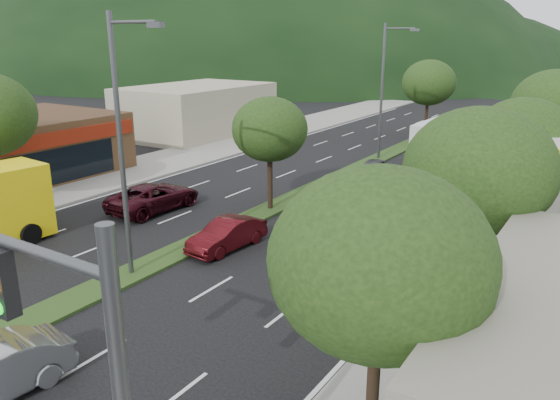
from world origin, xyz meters
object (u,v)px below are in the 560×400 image
Objects in this scene: tree_med_near at (270,129)px; car_queue_f at (471,145)px; car_queue_d at (434,160)px; car_queue_e at (372,169)px; car_queue_a at (316,213)px; tree_r_c at (523,140)px; suv_maroon at (154,197)px; streetlight_near at (124,137)px; tree_r_a at (380,262)px; tree_med_far at (429,83)px; car_queue_c at (227,235)px; car_queue_b at (399,195)px; streetlight_mid at (385,86)px; tree_r_d at (555,106)px; motorhome at (452,142)px; traffic_signal at (46,355)px; tree_r_b at (479,171)px.

car_queue_f is (5.31, 21.50, -3.80)m from tree_med_near.
car_queue_e is at bearing -113.56° from car_queue_d.
car_queue_a is 22.31m from car_queue_f.
tree_r_c is 18.58m from suv_maroon.
streetlight_near reaches higher than car_queue_e.
streetlight_near reaches higher than car_queue_f.
streetlight_near reaches higher than tree_r_a.
tree_r_c is 1.75× the size of car_queue_e.
streetlight_near is (0.21, -36.00, 0.58)m from tree_med_far.
car_queue_c is (-1.77, -5.00, 0.05)m from car_queue_a.
tree_r_c reaches higher than car_queue_b.
tree_med_near is at bearing 91.18° from streetlight_near.
car_queue_e is (1.76, -5.72, -4.95)m from streetlight_mid.
car_queue_c is (6.82, -2.31, -0.08)m from suv_maroon.
car_queue_f reaches higher than car_queue_a.
tree_r_a is at bearing -49.40° from tree_med_near.
tree_r_d is 0.75× the size of motorhome.
streetlight_near is at bearing -90.00° from streetlight_mid.
car_queue_f is (-3.72, 41.04, -4.02)m from traffic_signal.
streetlight_near reaches higher than traffic_signal.
car_queue_e is 12.67m from car_queue_f.
tree_r_a is 26.00m from tree_r_d.
car_queue_c is at bearing 178.47° from tree_r_b.
motorhome is (-0.24, 10.56, 1.25)m from car_queue_b.
tree_r_b reaches higher than suv_maroon.
suv_maroon is 27.08m from car_queue_f.
streetlight_near is (0.21, -10.00, 1.16)m from tree_med_near.
car_queue_f is at bearing 89.84° from car_queue_a.
streetlight_near is at bearing -89.67° from tree_med_far.
tree_med_near is 1.40× the size of car_queue_f.
streetlight_near is 2.79× the size of car_queue_a.
tree_r_d reaches higher than tree_med_near.
tree_r_c is 10.01m from tree_r_d.
tree_med_near is 1.63× the size of car_queue_e.
tree_r_d is 7.81m from motorhome.
suv_maroon is at bearing -100.25° from tree_med_far.
traffic_signal is at bearing -102.37° from tree_r_b.
tree_r_b is at bearing 90.00° from tree_r_a.
tree_r_a is 8.00m from tree_r_b.
tree_r_c is 1.39× the size of car_queue_b.
car_queue_c is (-4.25, -10.00, -0.01)m from car_queue_b.
car_queue_d is at bearing 110.27° from tree_r_b.
car_queue_d is (4.31, 24.28, -4.95)m from streetlight_near.
tree_med_near is at bearing 172.65° from car_queue_a.
tree_r_d reaches higher than traffic_signal.
tree_med_near reaches higher than car_queue_e.
car_queue_f is at bearing 87.13° from car_queue_d.
streetlight_near reaches higher than car_queue_d.
tree_r_d is 0.72× the size of streetlight_near.
tree_r_a is 0.66× the size of streetlight_mid.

